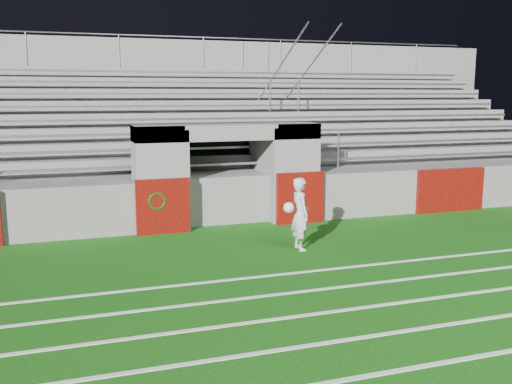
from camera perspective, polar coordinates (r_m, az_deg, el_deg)
name	(u,v)px	position (r m, az deg, el deg)	size (l,w,h in m)	color
ground	(275,259)	(11.82, 1.88, -6.72)	(90.00, 90.00, 0.00)	#124F0D
field_markings	(416,367)	(7.65, 15.70, -16.53)	(28.00, 8.09, 0.01)	white
stadium_structure	(191,151)	(19.09, -6.52, 4.09)	(26.00, 8.48, 5.42)	slate
goalkeeper_with_ball	(300,214)	(12.38, 4.41, -2.17)	(0.63, 0.58, 1.59)	silver
hose_coil	(157,203)	(13.94, -9.89, -1.13)	(0.58, 0.15, 0.61)	#0C401B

